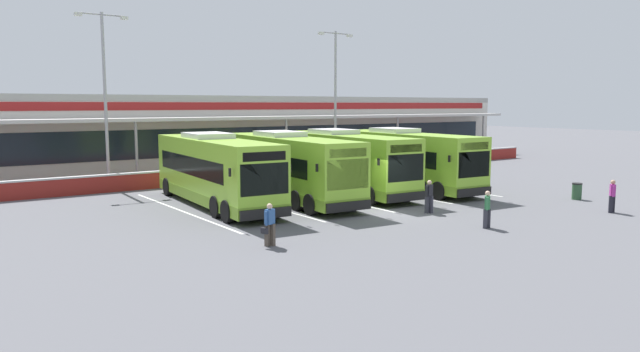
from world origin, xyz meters
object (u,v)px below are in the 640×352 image
at_px(coach_bus_right_centre, 404,160).
at_px(lamp_post_west, 105,88).
at_px(pedestrian_with_handbag, 269,224).
at_px(lamp_post_centre, 335,92).
at_px(coach_bus_leftmost, 215,172).
at_px(pedestrian_near_bin, 612,195).
at_px(pedestrian_in_dark_coat, 429,195).
at_px(coach_bus_centre, 342,163).
at_px(litter_bin, 577,191).
at_px(pedestrian_child, 487,208).
at_px(coach_bus_left_centre, 288,168).

bearing_deg(coach_bus_right_centre, lamp_post_west, 142.32).
height_order(pedestrian_with_handbag, lamp_post_centre, lamp_post_centre).
xyz_separation_m(coach_bus_leftmost, coach_bus_right_centre, (12.44, -1.09, 0.00)).
bearing_deg(pedestrian_near_bin, pedestrian_in_dark_coat, 145.21).
xyz_separation_m(pedestrian_with_handbag, lamp_post_west, (-0.29, 19.80, 5.43)).
relative_size(coach_bus_centre, lamp_post_west, 1.12).
height_order(coach_bus_leftmost, litter_bin, coach_bus_leftmost).
height_order(coach_bus_centre, lamp_post_west, lamp_post_west).
bearing_deg(pedestrian_near_bin, lamp_post_west, 126.42).
xyz_separation_m(pedestrian_with_handbag, pedestrian_near_bin, (17.16, -3.85, 0.02)).
height_order(pedestrian_in_dark_coat, lamp_post_centre, lamp_post_centre).
relative_size(coach_bus_leftmost, pedestrian_child, 7.60).
height_order(coach_bus_leftmost, pedestrian_child, coach_bus_leftmost).
height_order(coach_bus_centre, litter_bin, coach_bus_centre).
relative_size(pedestrian_with_handbag, pedestrian_in_dark_coat, 1.00).
bearing_deg(pedestrian_child, lamp_post_west, 113.01).
bearing_deg(pedestrian_near_bin, coach_bus_centre, 117.29).
xyz_separation_m(coach_bus_right_centre, pedestrian_child, (-5.44, -10.88, -0.91)).
bearing_deg(pedestrian_child, pedestrian_with_handbag, 164.05).
height_order(coach_bus_left_centre, coach_bus_right_centre, same).
height_order(coach_bus_leftmost, lamp_post_centre, lamp_post_centre).
bearing_deg(coach_bus_left_centre, pedestrian_child, -75.52).
xyz_separation_m(coach_bus_left_centre, pedestrian_near_bin, (10.84, -12.52, -0.91)).
height_order(coach_bus_leftmost, pedestrian_with_handbag, coach_bus_leftmost).
relative_size(coach_bus_right_centre, pedestrian_near_bin, 7.60).
bearing_deg(pedestrian_near_bin, pedestrian_child, 171.29).
bearing_deg(lamp_post_west, lamp_post_centre, -2.60).
xyz_separation_m(coach_bus_leftmost, lamp_post_west, (-2.53, 10.47, 4.50)).
relative_size(pedestrian_near_bin, lamp_post_centre, 0.15).
xyz_separation_m(coach_bus_leftmost, lamp_post_centre, (15.15, 9.66, 4.50)).
xyz_separation_m(pedestrian_child, litter_bin, (10.28, 2.03, -0.41)).
bearing_deg(lamp_post_centre, lamp_post_west, 177.40).
xyz_separation_m(pedestrian_in_dark_coat, pedestrian_child, (-0.54, -3.92, 0.00)).
bearing_deg(litter_bin, pedestrian_near_bin, -126.04).
xyz_separation_m(coach_bus_left_centre, coach_bus_centre, (4.15, 0.47, 0.00)).
xyz_separation_m(pedestrian_in_dark_coat, lamp_post_centre, (7.61, 17.72, 5.42)).
distance_m(coach_bus_centre, lamp_post_west, 15.80).
relative_size(lamp_post_west, litter_bin, 11.83).
distance_m(pedestrian_in_dark_coat, pedestrian_near_bin, 8.99).
distance_m(coach_bus_centre, lamp_post_centre, 12.87).
distance_m(coach_bus_left_centre, litter_bin, 16.19).
bearing_deg(pedestrian_child, coach_bus_leftmost, 120.30).
bearing_deg(coach_bus_centre, pedestrian_in_dark_coat, -94.99).
distance_m(pedestrian_near_bin, lamp_post_centre, 23.49).
distance_m(lamp_post_centre, litter_bin, 20.57).
distance_m(pedestrian_with_handbag, lamp_post_centre, 26.32).
height_order(coach_bus_leftmost, coach_bus_right_centre, same).
bearing_deg(lamp_post_centre, pedestrian_with_handbag, -132.47).
relative_size(pedestrian_child, pedestrian_near_bin, 1.00).
relative_size(coach_bus_left_centre, litter_bin, 13.24).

